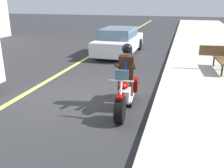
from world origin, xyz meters
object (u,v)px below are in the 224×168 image
at_px(rider_main, 127,70).
at_px(car_silver, 119,41).
at_px(motorcycle_main, 125,93).
at_px(bench_sidewalk, 223,56).

distance_m(rider_main, car_silver, 7.00).
bearing_deg(motorcycle_main, bench_sidewalk, 145.63).
distance_m(motorcycle_main, rider_main, 0.61).
relative_size(car_silver, bench_sidewalk, 2.50).
height_order(motorcycle_main, rider_main, rider_main).
height_order(rider_main, bench_sidewalk, rider_main).
bearing_deg(rider_main, car_silver, -163.93).
bearing_deg(rider_main, motorcycle_main, 5.81).
relative_size(motorcycle_main, car_silver, 0.48).
bearing_deg(bench_sidewalk, motorcycle_main, -34.37).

